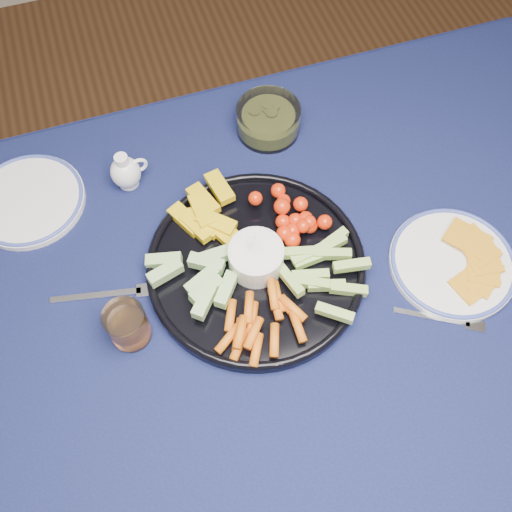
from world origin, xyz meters
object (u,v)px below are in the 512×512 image
object	(u,v)px
crudite_platter	(255,264)
juice_tumbler	(128,326)
pickle_bowl	(268,121)
creamer_pitcher	(126,172)
dining_table	(248,333)
cheese_plate	(453,262)
side_plate_extra	(28,200)

from	to	relation	value
crudite_platter	juice_tumbler	world-z (taller)	crudite_platter
pickle_bowl	creamer_pitcher	bearing A→B (deg)	-172.10
dining_table	crudite_platter	world-z (taller)	crudite_platter
dining_table	pickle_bowl	size ratio (longest dim) A/B	12.69
cheese_plate	juice_tumbler	distance (m)	0.59
creamer_pitcher	crudite_platter	bearing A→B (deg)	-56.16
dining_table	crudite_platter	bearing A→B (deg)	63.40
creamer_pitcher	pickle_bowl	distance (m)	0.31
creamer_pitcher	dining_table	bearing A→B (deg)	-68.42
crudite_platter	pickle_bowl	xyz separation A→B (m)	(0.13, 0.30, 0.00)
pickle_bowl	juice_tumbler	world-z (taller)	juice_tumbler
crudite_platter	dining_table	bearing A→B (deg)	-116.60
juice_tumbler	dining_table	bearing A→B (deg)	-8.34
cheese_plate	juice_tumbler	size ratio (longest dim) A/B	2.77
crudite_platter	creamer_pitcher	size ratio (longest dim) A/B	4.82
pickle_bowl	cheese_plate	bearing A→B (deg)	-62.07
creamer_pitcher	pickle_bowl	size ratio (longest dim) A/B	0.62
dining_table	juice_tumbler	size ratio (longest dim) A/B	20.12
creamer_pitcher	side_plate_extra	distance (m)	0.20
cheese_plate	dining_table	bearing A→B (deg)	176.62
crudite_platter	cheese_plate	xyz separation A→B (m)	(0.35, -0.10, -0.01)
creamer_pitcher	cheese_plate	bearing A→B (deg)	-35.03
pickle_bowl	side_plate_extra	size ratio (longest dim) A/B	0.61
juice_tumbler	side_plate_extra	xyz separation A→B (m)	(-0.13, 0.33, -0.03)
crudite_platter	pickle_bowl	bearing A→B (deg)	66.98
crudite_platter	juice_tumbler	bearing A→B (deg)	-167.89
crudite_platter	cheese_plate	world-z (taller)	crudite_platter
pickle_bowl	cheese_plate	world-z (taller)	pickle_bowl
crudite_platter	cheese_plate	bearing A→B (deg)	-16.64
creamer_pitcher	side_plate_extra	world-z (taller)	creamer_pitcher
side_plate_extra	crudite_platter	bearing A→B (deg)	-36.66
crudite_platter	cheese_plate	distance (m)	0.36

